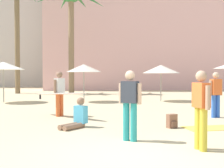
{
  "coord_description": "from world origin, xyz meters",
  "views": [
    {
      "loc": [
        -1.04,
        -5.85,
        1.62
      ],
      "look_at": [
        0.14,
        5.75,
        1.26
      ],
      "focal_mm": 48.71,
      "sensor_mm": 36.0,
      "label": 1
    }
  ],
  "objects": [
    {
      "name": "hotel_pink",
      "position": [
        7.39,
        28.92,
        9.15
      ],
      "size": [
        24.49,
        8.05,
        18.3
      ],
      "primitive_type": "cube",
      "color": "beige",
      "rests_on": "ground"
    },
    {
      "name": "palm_tree_far_left",
      "position": [
        -1.84,
        20.06,
        7.77
      ],
      "size": [
        5.76,
        5.57,
        9.58
      ],
      "color": "#896B4C",
      "rests_on": "ground"
    },
    {
      "name": "beach_towel",
      "position": [
        2.89,
        2.93,
        0.01
      ],
      "size": [
        1.74,
        1.02,
        0.01
      ],
      "primitive_type": "cube",
      "rotation": [
        0.0,
        0.0,
        0.11
      ],
      "color": "#F4CC4C",
      "rests_on": "ground"
    },
    {
      "name": "cafe_umbrella_4",
      "position": [
        -5.53,
        12.31,
        2.14
      ],
      "size": [
        2.42,
        2.42,
        2.36
      ],
      "color": "gray",
      "rests_on": "ground"
    },
    {
      "name": "ground",
      "position": [
        0.0,
        0.0,
        0.0
      ],
      "size": [
        120.0,
        120.0,
        0.0
      ],
      "primitive_type": "plane",
      "color": "#C6B28C"
    },
    {
      "name": "person_near_left",
      "position": [
        1.52,
        0.4,
        0.94
      ],
      "size": [
        0.29,
        0.61,
        1.71
      ],
      "rotation": [
        0.0,
        0.0,
        0.18
      ],
      "color": "gold",
      "rests_on": "ground"
    },
    {
      "name": "person_mid_center",
      "position": [
        4.01,
        5.1,
        0.94
      ],
      "size": [
        0.6,
        0.32,
        1.72
      ],
      "rotation": [
        0.0,
        0.0,
        1.86
      ],
      "color": "blue",
      "rests_on": "ground"
    },
    {
      "name": "cafe_umbrella_3",
      "position": [
        3.8,
        12.2,
        1.95
      ],
      "size": [
        2.27,
        2.27,
        2.21
      ],
      "color": "gray",
      "rests_on": "ground"
    },
    {
      "name": "person_far_right",
      "position": [
        -1.88,
        5.92,
        0.93
      ],
      "size": [
        2.32,
        2.41,
        1.74
      ],
      "rotation": [
        0.0,
        0.0,
        5.61
      ],
      "color": "orange",
      "rests_on": "ground"
    },
    {
      "name": "person_mid_right",
      "position": [
        -1.16,
        3.43,
        0.32
      ],
      "size": [
        0.9,
        0.95,
        0.92
      ],
      "rotation": [
        0.0,
        0.0,
        3.99
      ],
      "color": "#936B51",
      "rests_on": "ground"
    },
    {
      "name": "cafe_umbrella_1",
      "position": [
        -0.88,
        12.26,
        2.0
      ],
      "size": [
        2.11,
        2.11,
        2.24
      ],
      "color": "gray",
      "rests_on": "ground"
    },
    {
      "name": "person_near_right",
      "position": [
        0.15,
        1.44,
        0.95
      ],
      "size": [
        0.55,
        0.42,
        1.72
      ],
      "rotation": [
        0.0,
        0.0,
        4.11
      ],
      "color": "teal",
      "rests_on": "ground"
    },
    {
      "name": "backpack",
      "position": [
        1.71,
        3.09,
        0.2
      ],
      "size": [
        0.35,
        0.32,
        0.42
      ],
      "rotation": [
        0.0,
        0.0,
        5.09
      ],
      "color": "#895A43",
      "rests_on": "ground"
    }
  ]
}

